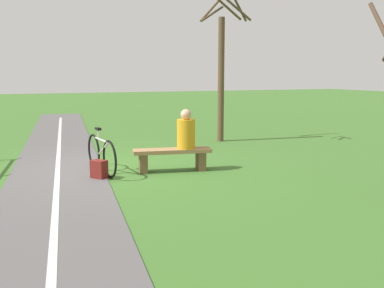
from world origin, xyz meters
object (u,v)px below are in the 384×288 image
Objects in this scene: person_seated at (186,132)px; bicycle at (101,154)px; bench at (172,156)px; backpack at (99,170)px; tree_far_left at (222,69)px.

person_seated is 0.47× the size of bicycle.
bench is 1.47m from bicycle.
backpack is at bearing 13.38° from bench.
tree_far_left reaches higher than backpack.
bench is 1.56m from backpack.
backpack is (1.55, 0.06, -0.15)m from bench.
tree_far_left reaches higher than bench.
person_seated is 2.27× the size of backpack.
tree_far_left is at bearing 117.30° from bicycle.
person_seated is (-0.29, 0.06, 0.51)m from bench.
tree_far_left reaches higher than bicycle.
backpack is (0.14, 0.48, -0.22)m from bicycle.
bicycle is 4.83× the size of backpack.
bench is 4.59× the size of backpack.
tree_far_left is at bearing -142.21° from backpack.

